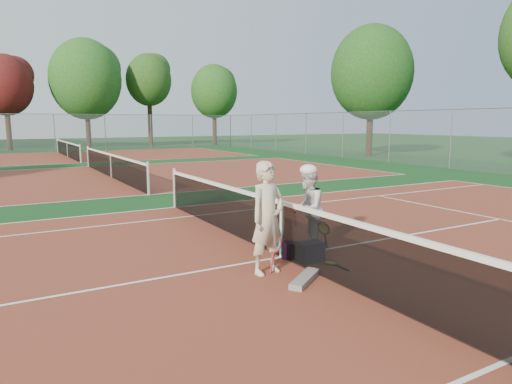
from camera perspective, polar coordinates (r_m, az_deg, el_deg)
ground at (r=8.17m, az=3.19°, el=-8.15°), size 130.00×130.00×0.00m
court_main at (r=8.17m, az=3.19°, el=-8.13°), size 23.77×10.97×0.01m
court_far_a at (r=20.64m, az=-17.60°, el=1.76°), size 23.77×10.97×0.01m
court_far_b at (r=33.91m, az=-22.47°, el=4.09°), size 23.77×10.97×0.01m
net_main at (r=8.04m, az=3.22°, el=-4.67°), size 0.10×10.98×1.02m
net_far_a at (r=20.59m, az=-17.66°, el=3.16°), size 0.10×10.98×1.02m
net_far_b at (r=33.88m, az=-22.52°, el=4.95°), size 0.10×10.98×1.02m
fence_back at (r=40.79m, az=-23.88°, el=6.80°), size 32.00×0.06×3.00m
fence_right at (r=24.26m, az=27.13°, el=5.74°), size 0.06×54.50×3.00m
player_a at (r=7.14m, az=1.46°, el=-3.24°), size 0.73×0.56×1.78m
player_b at (r=8.56m, az=6.48°, el=-2.11°), size 0.94×0.94×1.54m
racket_red at (r=7.34m, az=2.34°, el=-7.73°), size 0.30×0.33×0.59m
racket_black_held at (r=8.57m, az=8.42°, el=-5.51°), size 0.39×0.38×0.55m
racket_spare at (r=7.91m, az=9.33°, el=-8.72°), size 0.29×0.61×0.03m
sports_bag_navy at (r=7.93m, az=6.78°, el=-7.44°), size 0.44×0.31×0.34m
sports_bag_purple at (r=8.08m, az=4.70°, el=-7.30°), size 0.43×0.42×0.29m
net_cover_canvas at (r=7.00m, az=6.13°, el=-10.74°), size 0.82×0.67×0.09m
water_bottle at (r=8.07m, az=6.33°, el=-7.30°), size 0.09×0.09×0.30m
tree_back_maroon at (r=43.87m, az=-28.88°, el=11.61°), size 4.39×4.39×7.92m
tree_back_3 at (r=44.79m, az=-20.54°, el=13.05°), size 6.26×6.26×9.75m
tree_back_4 at (r=46.85m, az=-13.26°, el=13.43°), size 4.38×4.38×8.93m
tree_back_5 at (r=48.35m, az=-5.26°, el=12.39°), size 4.78×4.78×8.23m
tree_right_1 at (r=33.17m, az=14.26°, el=14.25°), size 5.57×5.57×8.92m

